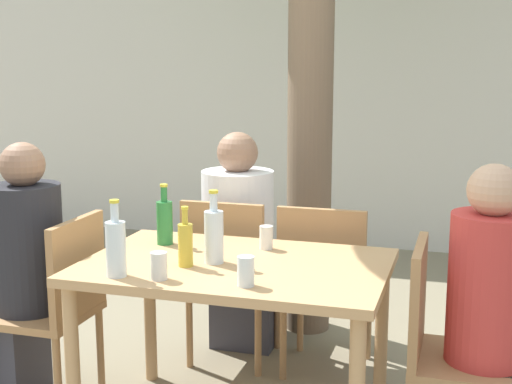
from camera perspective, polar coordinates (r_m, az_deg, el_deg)
cafe_building_wall at (r=6.19m, az=8.31°, el=8.42°), size 10.00×0.08×2.80m
dining_table_front at (r=3.06m, az=-1.64°, el=-7.34°), size 1.28×0.85×0.77m
patio_chair_0 at (r=3.48m, az=-15.58°, el=-8.32°), size 0.44×0.44×0.91m
patio_chair_1 at (r=2.97m, az=14.91°, el=-11.55°), size 0.44×0.44×0.91m
patio_chair_2 at (r=3.78m, az=-2.16°, el=-6.38°), size 0.44×0.44×0.91m
patio_chair_3 at (r=3.66m, az=5.53°, el=-7.03°), size 0.44×0.44×0.91m
person_seated_0 at (r=3.59m, az=-18.77°, el=-7.17°), size 0.56×0.33×1.25m
person_seated_1 at (r=2.97m, az=19.59°, el=-11.20°), size 0.55×0.31×1.24m
person_seated_2 at (r=3.98m, az=-1.10°, el=-4.78°), size 0.39×0.59×1.24m
water_bottle_0 at (r=3.00m, az=-3.39°, el=-3.44°), size 0.08×0.08×0.31m
green_bottle_1 at (r=3.33m, az=-7.32°, el=-2.31°), size 0.07×0.07×0.28m
water_bottle_2 at (r=2.86m, az=-11.15°, el=-4.32°), size 0.08×0.08×0.31m
oil_cruet_3 at (r=2.97m, az=-5.67°, el=-4.10°), size 0.06×0.06×0.25m
drinking_glass_0 at (r=2.81m, az=-7.78°, el=-5.88°), size 0.07×0.07×0.11m
drinking_glass_1 at (r=3.23m, az=0.82°, el=-3.66°), size 0.06×0.06×0.11m
drinking_glass_2 at (r=2.71m, az=-0.82°, el=-6.36°), size 0.07×0.07×0.12m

